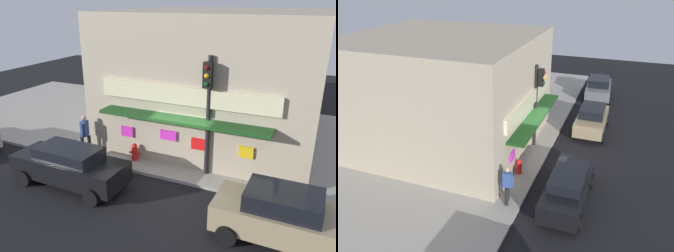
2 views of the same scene
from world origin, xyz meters
TOP-DOWN VIEW (x-y plane):
  - ground_plane at (0.00, 0.00)m, footprint 49.11×49.11m
  - sidewalk at (0.00, 5.58)m, footprint 32.74×11.17m
  - corner_building at (-0.04, 6.12)m, footprint 9.77×10.88m
  - traffic_light at (0.98, 0.92)m, footprint 0.32×0.58m
  - fire_hydrant at (-2.27, 0.89)m, footprint 0.52×0.28m
  - trash_can at (-2.88, 2.36)m, footprint 0.58×0.58m
  - pedestrian at (-4.70, 0.63)m, footprint 0.53×0.54m
  - potted_plant_by_doorway at (3.23, 1.83)m, footprint 0.75×0.75m
  - parked_car_tan at (4.25, -1.83)m, footprint 3.98×1.99m
  - parked_car_black at (-3.57, -1.81)m, footprint 4.60×1.94m

SIDE VIEW (x-z plane):
  - ground_plane at x=0.00m, z-range 0.00..0.00m
  - sidewalk at x=0.00m, z-range 0.00..0.13m
  - fire_hydrant at x=-2.27m, z-range 0.12..0.90m
  - trash_can at x=-2.88m, z-range 0.13..1.01m
  - potted_plant_by_doorway at x=3.23m, z-range 0.24..1.35m
  - parked_car_black at x=-3.57m, z-range 0.04..1.61m
  - parked_car_tan at x=4.25m, z-range 0.02..1.70m
  - pedestrian at x=-4.70m, z-range 0.22..2.01m
  - traffic_light at x=0.98m, z-range 0.82..5.59m
  - corner_building at x=-0.04m, z-range 0.13..6.33m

